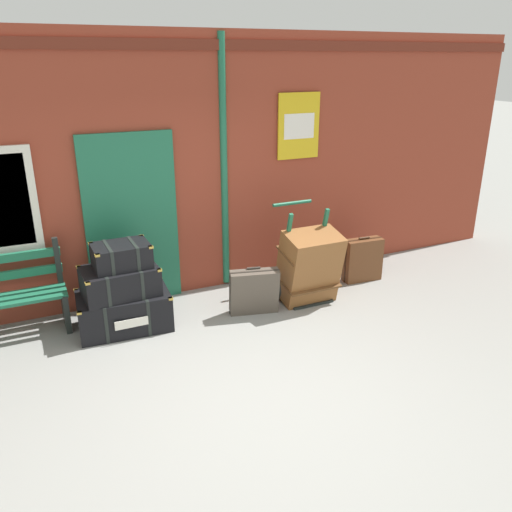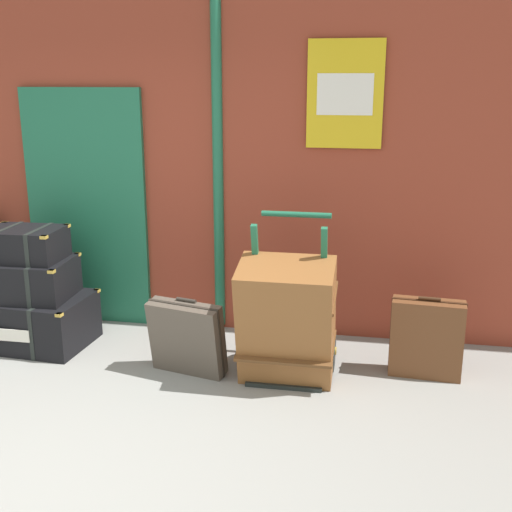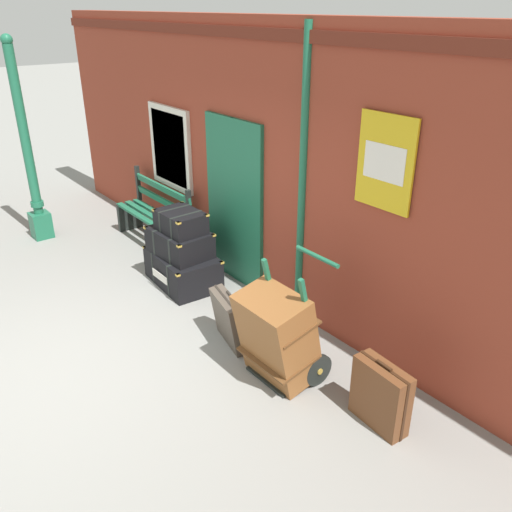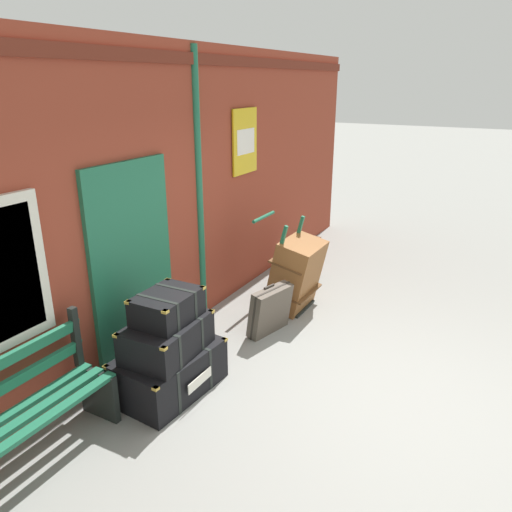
% 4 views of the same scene
% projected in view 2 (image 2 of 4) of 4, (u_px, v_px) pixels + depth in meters
% --- Properties ---
extents(ground_plane, '(60.00, 60.00, 0.00)m').
position_uv_depth(ground_plane, '(2.00, 479.00, 3.61)').
color(ground_plane, gray).
extents(brick_facade, '(10.40, 0.35, 3.20)m').
position_uv_depth(brick_facade, '(145.00, 146.00, 5.64)').
color(brick_facade, brown).
rests_on(brick_facade, ground).
extents(steamer_trunk_base, '(1.05, 0.72, 0.43)m').
position_uv_depth(steamer_trunk_base, '(29.00, 320.00, 5.41)').
color(steamer_trunk_base, black).
rests_on(steamer_trunk_base, ground).
extents(steamer_trunk_middle, '(0.84, 0.59, 0.33)m').
position_uv_depth(steamer_trunk_middle, '(23.00, 278.00, 5.30)').
color(steamer_trunk_middle, black).
rests_on(steamer_trunk_middle, steamer_trunk_base).
extents(steamer_trunk_top, '(0.62, 0.46, 0.27)m').
position_uv_depth(steamer_trunk_top, '(25.00, 244.00, 5.22)').
color(steamer_trunk_top, black).
rests_on(steamer_trunk_top, steamer_trunk_middle).
extents(porters_trolley, '(0.71, 0.65, 1.19)m').
position_uv_depth(porters_trolley, '(290.00, 337.00, 4.88)').
color(porters_trolley, black).
rests_on(porters_trolley, ground).
extents(large_brown_trunk, '(0.70, 0.61, 0.95)m').
position_uv_depth(large_brown_trunk, '(287.00, 320.00, 4.66)').
color(large_brown_trunk, brown).
rests_on(large_brown_trunk, ground).
extents(suitcase_brown, '(0.54, 0.24, 0.63)m').
position_uv_depth(suitcase_brown, '(427.00, 338.00, 4.80)').
color(suitcase_brown, brown).
rests_on(suitcase_brown, ground).
extents(suitcase_tan, '(0.62, 0.37, 0.60)m').
position_uv_depth(suitcase_tan, '(187.00, 338.00, 4.83)').
color(suitcase_tan, '#51473D').
rests_on(suitcase_tan, ground).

